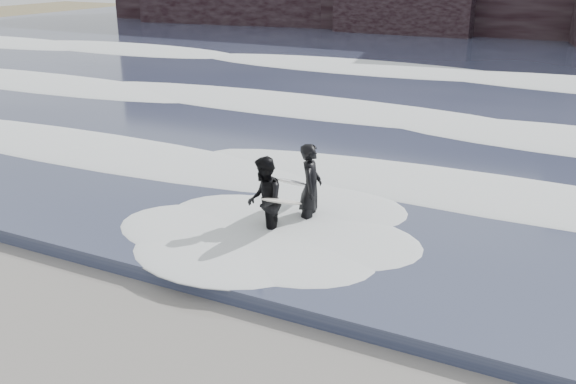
# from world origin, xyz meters

# --- Properties ---
(sea) EXTENTS (90.00, 52.00, 0.30)m
(sea) POSITION_xyz_m (0.00, 29.00, 0.15)
(sea) COLOR #333B53
(sea) RESTS_ON ground
(foam_near) EXTENTS (60.00, 3.20, 0.20)m
(foam_near) POSITION_xyz_m (0.00, 9.00, 0.40)
(foam_near) COLOR white
(foam_near) RESTS_ON sea
(foam_mid) EXTENTS (60.00, 4.00, 0.24)m
(foam_mid) POSITION_xyz_m (0.00, 16.00, 0.42)
(foam_mid) COLOR white
(foam_mid) RESTS_ON sea
(foam_far) EXTENTS (60.00, 4.80, 0.30)m
(foam_far) POSITION_xyz_m (0.00, 25.00, 0.45)
(foam_far) COLOR white
(foam_far) RESTS_ON sea
(surfer_left) EXTENTS (1.03, 1.83, 1.94)m
(surfer_left) POSITION_xyz_m (0.87, 6.52, 0.97)
(surfer_left) COLOR black
(surfer_left) RESTS_ON ground
(surfer_right) EXTENTS (1.24, 1.79, 1.84)m
(surfer_right) POSITION_xyz_m (0.39, 5.50, 0.93)
(surfer_right) COLOR black
(surfer_right) RESTS_ON ground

